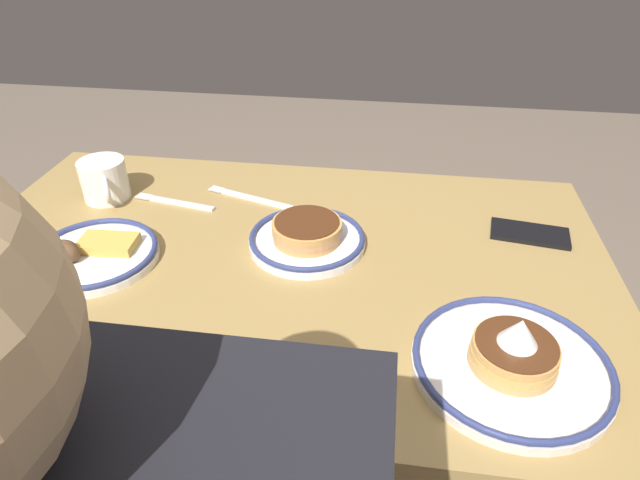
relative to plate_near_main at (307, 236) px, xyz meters
The scene contains 9 objects.
dining_table 0.12m from the plate_near_main, 44.84° to the left, with size 1.20×0.76×0.73m.
plate_near_main is the anchor object (origin of this frame).
plate_center_pancakes 0.42m from the plate_near_main, 140.91° to the left, with size 0.27×0.27×0.09m.
plate_far_companion 0.38m from the plate_near_main, 15.51° to the left, with size 0.22×0.22×0.05m.
coffee_mug 0.47m from the plate_near_main, 14.75° to the right, with size 0.10×0.12×0.09m.
cell_phone 0.43m from the plate_near_main, 167.18° to the right, with size 0.14×0.07×0.01m, color black.
fork_near 0.22m from the plate_near_main, 46.15° to the right, with size 0.20×0.08×0.01m.
fork_far 0.32m from the plate_near_main, 20.93° to the right, with size 0.18×0.05×0.01m.
tea_spoon 0.36m from the plate_near_main, 99.49° to the left, with size 0.19×0.04×0.01m.
Camera 1 is at (-0.19, 0.77, 1.29)m, focal length 30.21 mm.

